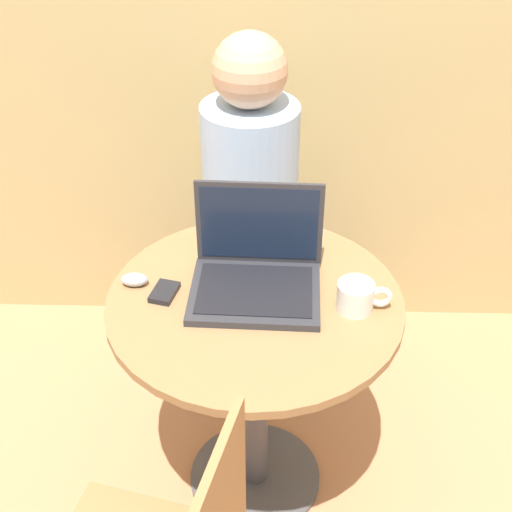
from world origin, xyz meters
name	(u,v)px	position (x,y,z in m)	size (l,w,h in m)	color
ground_plane	(255,478)	(0.00, 0.00, 0.00)	(12.00, 12.00, 0.00)	tan
round_table	(255,351)	(0.00, 0.00, 0.55)	(0.77, 0.77, 0.73)	#4C4C51
laptop	(257,270)	(0.00, 0.05, 0.79)	(0.34, 0.28, 0.26)	#2D2D33
cell_phone	(164,292)	(-0.23, 0.01, 0.74)	(0.08, 0.10, 0.02)	black
computer_mouse	(134,280)	(-0.32, 0.05, 0.75)	(0.07, 0.04, 0.03)	#B2B2B7
coffee_cup	(357,296)	(0.26, -0.03, 0.77)	(0.14, 0.09, 0.08)	white
person_seated	(249,230)	(-0.04, 0.62, 0.53)	(0.34, 0.49, 1.24)	#3D4766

